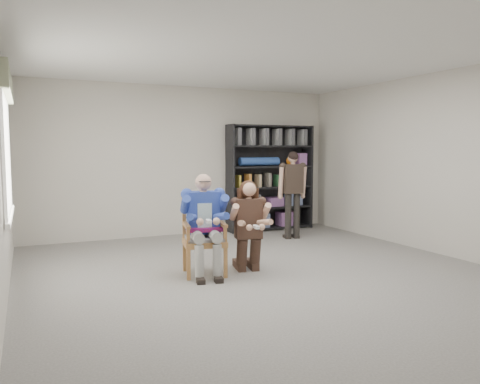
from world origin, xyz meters
name	(u,v)px	position (x,y,z in m)	size (l,w,h in m)	color
room_shell	(275,167)	(0.00, 0.00, 1.40)	(6.00, 7.00, 2.80)	beige
floor	(275,279)	(0.00, 0.00, 0.00)	(6.00, 7.00, 0.01)	#64615D
window_left	(8,148)	(-2.95, 1.00, 1.63)	(0.16, 2.00, 1.75)	silver
armchair	(204,236)	(-0.72, 0.57, 0.51)	(0.59, 0.57, 1.01)	olive
seated_man	(204,224)	(-0.72, 0.57, 0.66)	(0.57, 0.79, 1.31)	#243A99
kneeling_woman	(249,227)	(-0.14, 0.45, 0.60)	(0.51, 0.81, 1.20)	#38291E
bookshelf	(270,178)	(1.70, 3.28, 1.05)	(1.80, 0.38, 2.10)	black
standing_man	(293,195)	(1.59, 2.22, 0.79)	(0.49, 0.27, 1.59)	#2B221C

